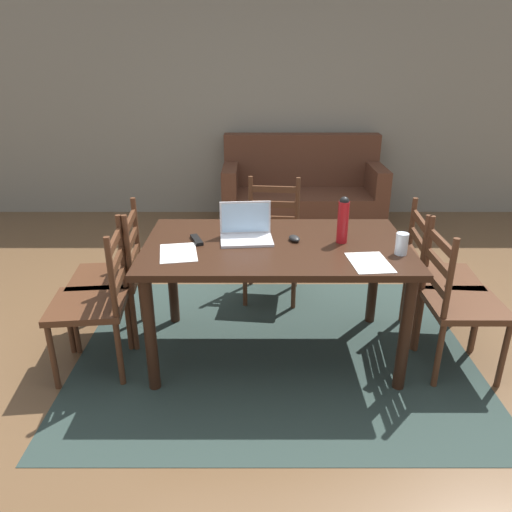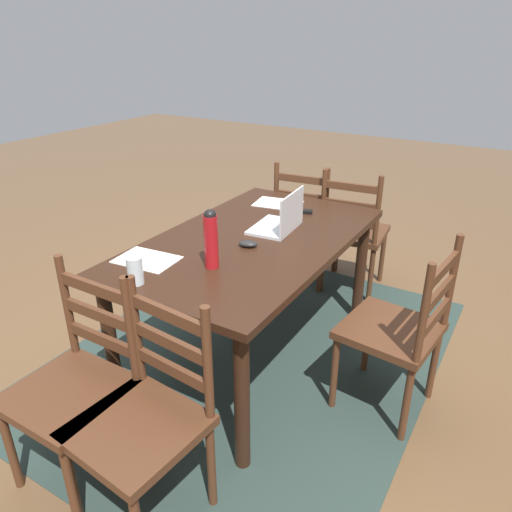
{
  "view_description": "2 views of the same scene",
  "coord_description": "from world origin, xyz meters",
  "px_view_note": "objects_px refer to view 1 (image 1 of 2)",
  "views": [
    {
      "loc": [
        -0.12,
        -2.76,
        1.85
      ],
      "look_at": [
        -0.11,
        0.06,
        0.67
      ],
      "focal_mm": 33.84,
      "sensor_mm": 36.0,
      "label": 1
    },
    {
      "loc": [
        2.08,
        1.27,
        1.8
      ],
      "look_at": [
        -0.11,
        -0.05,
        0.61
      ],
      "focal_mm": 33.94,
      "sensor_mm": 36.0,
      "label": 2
    }
  ],
  "objects_px": {
    "dining_table": "(274,257)",
    "chair_left_far": "(110,276)",
    "chair_far_head": "(270,242)",
    "computer_mouse": "(292,238)",
    "couch": "(300,193)",
    "laptop": "(244,230)",
    "chair_right_near": "(456,302)",
    "chair_left_near": "(93,303)",
    "drinking_glass": "(400,244)",
    "water_bottle": "(341,219)",
    "tv_remote": "(195,240)",
    "chair_right_far": "(434,276)"
  },
  "relations": [
    {
      "from": "chair_right_far",
      "to": "chair_left_near",
      "type": "relative_size",
      "value": 1.0
    },
    {
      "from": "couch",
      "to": "laptop",
      "type": "height_order",
      "value": "same"
    },
    {
      "from": "chair_right_near",
      "to": "chair_far_head",
      "type": "distance_m",
      "value": 1.5
    },
    {
      "from": "chair_left_near",
      "to": "chair_far_head",
      "type": "bearing_deg",
      "value": 42.97
    },
    {
      "from": "chair_right_near",
      "to": "chair_left_near",
      "type": "xyz_separation_m",
      "value": [
        -2.19,
        0.0,
        0.0
      ]
    },
    {
      "from": "drinking_glass",
      "to": "tv_remote",
      "type": "bearing_deg",
      "value": 170.29
    },
    {
      "from": "dining_table",
      "to": "couch",
      "type": "relative_size",
      "value": 0.9
    },
    {
      "from": "dining_table",
      "to": "water_bottle",
      "type": "bearing_deg",
      "value": 2.99
    },
    {
      "from": "dining_table",
      "to": "couch",
      "type": "distance_m",
      "value": 2.73
    },
    {
      "from": "chair_left_near",
      "to": "computer_mouse",
      "type": "bearing_deg",
      "value": 10.66
    },
    {
      "from": "laptop",
      "to": "tv_remote",
      "type": "distance_m",
      "value": 0.31
    },
    {
      "from": "couch",
      "to": "computer_mouse",
      "type": "height_order",
      "value": "couch"
    },
    {
      "from": "computer_mouse",
      "to": "chair_left_far",
      "type": "bearing_deg",
      "value": 153.7
    },
    {
      "from": "dining_table",
      "to": "water_bottle",
      "type": "distance_m",
      "value": 0.47
    },
    {
      "from": "chair_left_far",
      "to": "chair_far_head",
      "type": "relative_size",
      "value": 1.0
    },
    {
      "from": "laptop",
      "to": "water_bottle",
      "type": "relative_size",
      "value": 1.17
    },
    {
      "from": "dining_table",
      "to": "couch",
      "type": "xyz_separation_m",
      "value": [
        0.41,
        2.68,
        -0.33
      ]
    },
    {
      "from": "chair_left_near",
      "to": "chair_right_far",
      "type": "bearing_deg",
      "value": 9.73
    },
    {
      "from": "water_bottle",
      "to": "computer_mouse",
      "type": "bearing_deg",
      "value": 175.49
    },
    {
      "from": "dining_table",
      "to": "chair_right_near",
      "type": "relative_size",
      "value": 1.7
    },
    {
      "from": "chair_far_head",
      "to": "couch",
      "type": "xyz_separation_m",
      "value": [
        0.4,
        1.84,
        -0.11
      ]
    },
    {
      "from": "couch",
      "to": "water_bottle",
      "type": "height_order",
      "value": "water_bottle"
    },
    {
      "from": "chair_left_far",
      "to": "drinking_glass",
      "type": "xyz_separation_m",
      "value": [
        1.81,
        -0.36,
        0.38
      ]
    },
    {
      "from": "computer_mouse",
      "to": "water_bottle",
      "type": "bearing_deg",
      "value": -23.82
    },
    {
      "from": "dining_table",
      "to": "chair_left_far",
      "type": "height_order",
      "value": "chair_left_far"
    },
    {
      "from": "dining_table",
      "to": "chair_right_far",
      "type": "distance_m",
      "value": 1.14
    },
    {
      "from": "chair_right_near",
      "to": "water_bottle",
      "type": "bearing_deg",
      "value": 163.17
    },
    {
      "from": "couch",
      "to": "tv_remote",
      "type": "height_order",
      "value": "couch"
    },
    {
      "from": "chair_right_far",
      "to": "tv_remote",
      "type": "xyz_separation_m",
      "value": [
        -1.59,
        -0.16,
        0.32
      ]
    },
    {
      "from": "laptop",
      "to": "drinking_glass",
      "type": "height_order",
      "value": "laptop"
    },
    {
      "from": "chair_right_far",
      "to": "drinking_glass",
      "type": "distance_m",
      "value": 0.65
    },
    {
      "from": "chair_far_head",
      "to": "tv_remote",
      "type": "xyz_separation_m",
      "value": [
        -0.5,
        -0.81,
        0.32
      ]
    },
    {
      "from": "tv_remote",
      "to": "chair_far_head",
      "type": "bearing_deg",
      "value": 38.05
    },
    {
      "from": "chair_right_near",
      "to": "laptop",
      "type": "distance_m",
      "value": 1.36
    },
    {
      "from": "laptop",
      "to": "water_bottle",
      "type": "height_order",
      "value": "water_bottle"
    },
    {
      "from": "chair_right_near",
      "to": "laptop",
      "type": "height_order",
      "value": "laptop"
    },
    {
      "from": "couch",
      "to": "chair_far_head",
      "type": "bearing_deg",
      "value": -102.4
    },
    {
      "from": "chair_right_near",
      "to": "chair_far_head",
      "type": "xyz_separation_m",
      "value": [
        -1.09,
        1.03,
        0.0
      ]
    },
    {
      "from": "computer_mouse",
      "to": "chair_right_far",
      "type": "bearing_deg",
      "value": -10.74
    },
    {
      "from": "chair_right_near",
      "to": "chair_far_head",
      "type": "height_order",
      "value": "same"
    },
    {
      "from": "chair_right_near",
      "to": "chair_left_near",
      "type": "height_order",
      "value": "same"
    },
    {
      "from": "dining_table",
      "to": "tv_remote",
      "type": "xyz_separation_m",
      "value": [
        -0.49,
        0.04,
        0.1
      ]
    },
    {
      "from": "chair_far_head",
      "to": "computer_mouse",
      "type": "distance_m",
      "value": 0.87
    },
    {
      "from": "chair_left_far",
      "to": "laptop",
      "type": "distance_m",
      "value": 0.99
    },
    {
      "from": "chair_far_head",
      "to": "laptop",
      "type": "distance_m",
      "value": 0.87
    },
    {
      "from": "chair_left_far",
      "to": "drinking_glass",
      "type": "bearing_deg",
      "value": -11.32
    },
    {
      "from": "chair_left_near",
      "to": "tv_remote",
      "type": "relative_size",
      "value": 5.59
    },
    {
      "from": "chair_right_near",
      "to": "computer_mouse",
      "type": "distance_m",
      "value": 1.06
    },
    {
      "from": "chair_left_far",
      "to": "tv_remote",
      "type": "bearing_deg",
      "value": -14.47
    },
    {
      "from": "laptop",
      "to": "tv_remote",
      "type": "bearing_deg",
      "value": -171.68
    }
  ]
}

